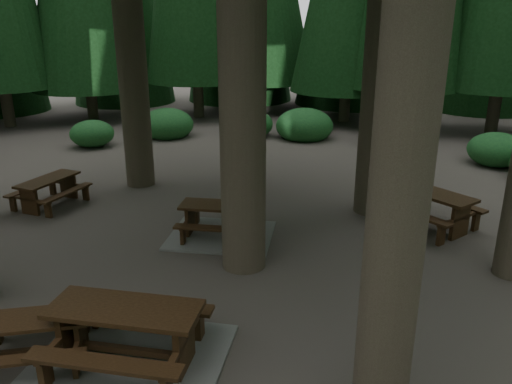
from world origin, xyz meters
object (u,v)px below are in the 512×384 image
at_px(picnic_table_b, 49,188).
at_px(picnic_table_c, 221,226).
at_px(picnic_table_d, 430,203).
at_px(picnic_table_a, 127,343).
at_px(picnic_table_e, 32,332).

bearing_deg(picnic_table_b, picnic_table_c, -91.16).
bearing_deg(picnic_table_d, picnic_table_b, -134.53).
distance_m(picnic_table_b, picnic_table_d, 9.39).
relative_size(picnic_table_b, picnic_table_c, 0.66).
distance_m(picnic_table_a, picnic_table_d, 7.57).
height_order(picnic_table_b, picnic_table_c, picnic_table_c).
relative_size(picnic_table_a, picnic_table_b, 1.77).
xyz_separation_m(picnic_table_b, picnic_table_e, (4.61, -4.67, -0.03)).
xyz_separation_m(picnic_table_c, picnic_table_e, (-0.32, -4.83, 0.20)).
distance_m(picnic_table_c, picnic_table_e, 4.84).
relative_size(picnic_table_a, picnic_table_c, 1.16).
bearing_deg(picnic_table_c, picnic_table_a, -94.66).
xyz_separation_m(picnic_table_a, picnic_table_e, (-1.23, -0.50, 0.13)).
bearing_deg(picnic_table_d, picnic_table_c, -119.17).
bearing_deg(picnic_table_c, picnic_table_d, 15.49).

